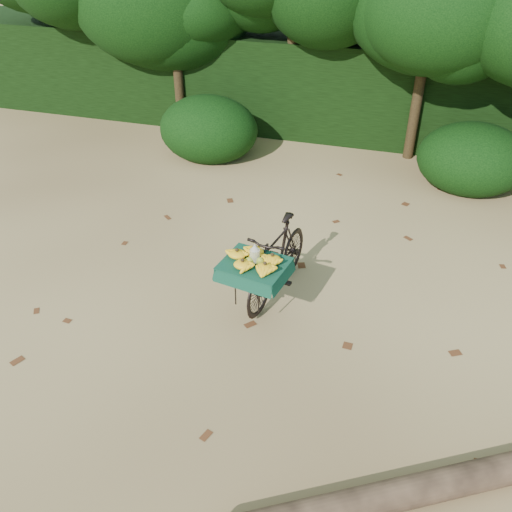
% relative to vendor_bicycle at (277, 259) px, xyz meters
% --- Properties ---
extents(ground, '(80.00, 80.00, 0.00)m').
position_rel_vendor_bicycle_xyz_m(ground, '(0.77, -0.68, -0.48)').
color(ground, tan).
rests_on(ground, ground).
extents(vendor_bicycle, '(0.84, 1.74, 0.95)m').
position_rel_vendor_bicycle_xyz_m(vendor_bicycle, '(0.00, 0.00, 0.00)').
color(vendor_bicycle, black).
rests_on(vendor_bicycle, ground).
extents(fallen_log, '(3.15, 1.99, 0.25)m').
position_rel_vendor_bicycle_xyz_m(fallen_log, '(1.91, -2.21, -0.36)').
color(fallen_log, brown).
rests_on(fallen_log, ground).
extents(hedge_backdrop, '(26.00, 1.80, 1.80)m').
position_rel_vendor_bicycle_xyz_m(hedge_backdrop, '(0.77, 5.62, 0.42)').
color(hedge_backdrop, black).
rests_on(hedge_backdrop, ground).
extents(tree_row, '(14.50, 2.00, 4.00)m').
position_rel_vendor_bicycle_xyz_m(tree_row, '(0.12, 4.82, 1.52)').
color(tree_row, black).
rests_on(tree_row, ground).
extents(bush_clumps, '(8.80, 1.70, 0.90)m').
position_rel_vendor_bicycle_xyz_m(bush_clumps, '(1.27, 3.62, -0.03)').
color(bush_clumps, black).
rests_on(bush_clumps, ground).
extents(leaf_litter, '(7.00, 7.30, 0.01)m').
position_rel_vendor_bicycle_xyz_m(leaf_litter, '(0.77, -0.03, -0.48)').
color(leaf_litter, '#532C16').
rests_on(leaf_litter, ground).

